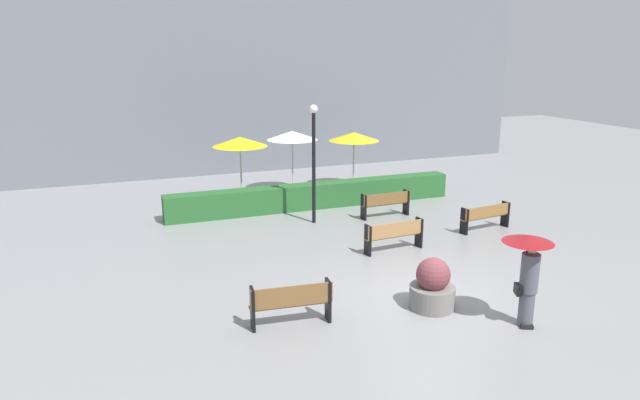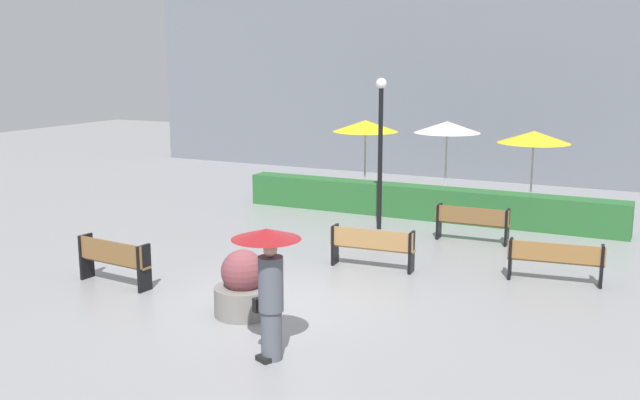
{
  "view_description": "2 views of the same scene",
  "coord_description": "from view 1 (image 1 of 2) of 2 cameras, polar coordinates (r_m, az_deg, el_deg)",
  "views": [
    {
      "loc": [
        -6.91,
        -10.74,
        5.7
      ],
      "look_at": [
        -0.98,
        4.67,
        1.33
      ],
      "focal_mm": 31.98,
      "sensor_mm": 36.0,
      "label": 1
    },
    {
      "loc": [
        6.32,
        -10.93,
        4.53
      ],
      "look_at": [
        -0.46,
        3.02,
        1.43
      ],
      "focal_mm": 40.59,
      "sensor_mm": 36.0,
      "label": 2
    }
  ],
  "objects": [
    {
      "name": "patio_umbrella_white",
      "position": [
        22.83,
        -2.8,
        6.47
      ],
      "size": [
        2.03,
        2.03,
        2.56
      ],
      "color": "silver",
      "rests_on": "ground"
    },
    {
      "name": "patio_umbrella_yellow",
      "position": [
        21.34,
        -8.02,
        5.79
      ],
      "size": [
        2.03,
        2.03,
        2.58
      ],
      "color": "silver",
      "rests_on": "ground"
    },
    {
      "name": "hedge_strip",
      "position": [
        21.09,
        -0.58,
        0.44
      ],
      "size": [
        10.9,
        0.7,
        0.91
      ],
      "primitive_type": "cube",
      "color": "#28602D",
      "rests_on": "ground"
    },
    {
      "name": "pedestrian_with_umbrella",
      "position": [
        12.67,
        20.1,
        -6.19
      ],
      "size": [
        1.05,
        1.05,
        2.02
      ],
      "color": "#4C515B",
      "rests_on": "ground"
    },
    {
      "name": "planter_pot",
      "position": [
        13.26,
        11.2,
        -8.52
      ],
      "size": [
        1.03,
        1.03,
        1.19
      ],
      "color": "slate",
      "rests_on": "ground"
    },
    {
      "name": "ground_plane",
      "position": [
        13.99,
        10.84,
        -9.5
      ],
      "size": [
        60.0,
        60.0,
        0.0
      ],
      "primitive_type": "plane",
      "color": "gray"
    },
    {
      "name": "bench_back_row",
      "position": [
        19.99,
        6.6,
        -0.25
      ],
      "size": [
        1.82,
        0.41,
        0.89
      ],
      "color": "brown",
      "rests_on": "ground"
    },
    {
      "name": "building_facade",
      "position": [
        27.63,
        -6.72,
        13.28
      ],
      "size": [
        28.0,
        1.2,
        9.99
      ],
      "primitive_type": "cube",
      "color": "slate",
      "rests_on": "ground"
    },
    {
      "name": "bench_far_right",
      "position": [
        19.18,
        16.3,
        -1.47
      ],
      "size": [
        1.9,
        0.54,
        0.84
      ],
      "color": "olive",
      "rests_on": "ground"
    },
    {
      "name": "patio_umbrella_yellow_far",
      "position": [
        23.67,
        3.41,
        6.35
      ],
      "size": [
        2.08,
        2.08,
        2.4
      ],
      "color": "silver",
      "rests_on": "ground"
    },
    {
      "name": "bench_near_left",
      "position": [
        12.21,
        -2.89,
        -10.11
      ],
      "size": [
        1.78,
        0.5,
        0.93
      ],
      "color": "brown",
      "rests_on": "ground"
    },
    {
      "name": "lamp_post",
      "position": [
        18.81,
        -0.63,
        4.85
      ],
      "size": [
        0.28,
        0.28,
        3.98
      ],
      "color": "black",
      "rests_on": "ground"
    },
    {
      "name": "bench_mid_center",
      "position": [
        16.66,
        7.49,
        -3.37
      ],
      "size": [
        1.87,
        0.45,
        0.89
      ],
      "color": "#9E7242",
      "rests_on": "ground"
    }
  ]
}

